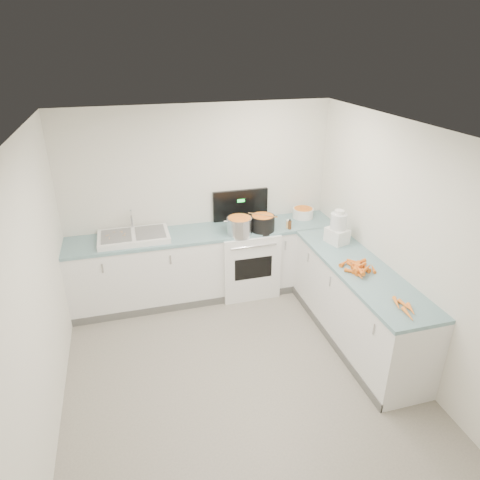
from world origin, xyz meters
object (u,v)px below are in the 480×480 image
object	(u,v)px
black_pot	(263,224)
mixing_bowl	(303,213)
sink	(134,236)
spice_jar	(288,224)
steel_pot	(239,226)
food_processor	(338,229)
extract_bottle	(290,225)
stove	(246,258)

from	to	relation	value
black_pot	mixing_bowl	xyz separation A→B (m)	(0.68, 0.27, -0.02)
mixing_bowl	sink	bearing A→B (deg)	-177.32
sink	mixing_bowl	xyz separation A→B (m)	(2.31, 0.11, 0.03)
black_pot	spice_jar	distance (m)	0.35
steel_pot	food_processor	bearing A→B (deg)	-28.07
spice_jar	food_processor	world-z (taller)	food_processor
mixing_bowl	extract_bottle	size ratio (longest dim) A/B	2.52
steel_pot	extract_bottle	world-z (taller)	steel_pot
steel_pot	mixing_bowl	world-z (taller)	steel_pot
sink	black_pot	bearing A→B (deg)	-5.75
steel_pot	black_pot	size ratio (longest dim) A/B	1.04
black_pot	stove	bearing A→B (deg)	139.82
extract_bottle	spice_jar	xyz separation A→B (m)	(-0.00, 0.04, -0.01)
spice_jar	food_processor	size ratio (longest dim) A/B	0.23
black_pot	mixing_bowl	size ratio (longest dim) A/B	1.08
sink	steel_pot	world-z (taller)	sink
stove	extract_bottle	xyz separation A→B (m)	(0.53, -0.21, 0.52)
black_pot	food_processor	distance (m)	0.96
spice_jar	black_pot	bearing A→B (deg)	177.35
steel_pot	black_pot	xyz separation A→B (m)	(0.32, 0.02, -0.01)
mixing_bowl	spice_jar	world-z (taller)	mixing_bowl
sink	black_pot	xyz separation A→B (m)	(1.63, -0.16, 0.05)
stove	black_pot	distance (m)	0.60
stove	mixing_bowl	distance (m)	1.02
stove	steel_pot	xyz separation A→B (m)	(-0.14, -0.17, 0.56)
black_pot	spice_jar	bearing A→B (deg)	-2.65
extract_bottle	food_processor	distance (m)	0.68
spice_jar	extract_bottle	bearing A→B (deg)	-84.11
spice_jar	mixing_bowl	bearing A→B (deg)	40.97
mixing_bowl	food_processor	world-z (taller)	food_processor
black_pot	spice_jar	size ratio (longest dim) A/B	3.25
black_pot	mixing_bowl	distance (m)	0.73
sink	steel_pot	distance (m)	1.32
food_processor	black_pot	bearing A→B (deg)	141.79
sink	mixing_bowl	distance (m)	2.31
stove	black_pot	size ratio (longest dim) A/B	4.38
steel_pot	spice_jar	xyz separation A→B (m)	(0.67, 0.01, -0.05)
stove	mixing_bowl	world-z (taller)	stove
steel_pot	mixing_bowl	distance (m)	1.04
sink	food_processor	xyz separation A→B (m)	(2.38, -0.76, 0.14)
black_pot	mixing_bowl	bearing A→B (deg)	21.74
extract_bottle	food_processor	size ratio (longest dim) A/B	0.27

